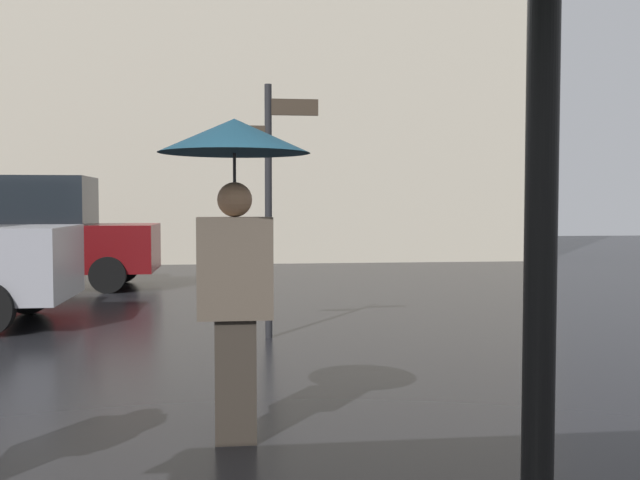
{
  "coord_description": "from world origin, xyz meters",
  "views": [
    {
      "loc": [
        -0.47,
        -2.75,
        1.51
      ],
      "look_at": [
        0.48,
        5.12,
        1.12
      ],
      "focal_mm": 40.8,
      "sensor_mm": 36.0,
      "label": 1
    }
  ],
  "objects": [
    {
      "name": "pedestrian_with_umbrella",
      "position": [
        -0.46,
        1.82,
        1.57
      ],
      "size": [
        0.95,
        0.95,
        2.04
      ],
      "rotation": [
        0.0,
        0.0,
        0.07
      ],
      "color": "#2A241E",
      "rests_on": "ground"
    },
    {
      "name": "parked_car_right",
      "position": [
        -3.99,
        10.69,
        0.99
      ],
      "size": [
        4.15,
        1.84,
        2.0
      ],
      "rotation": [
        0.0,
        0.0,
        2.98
      ],
      "color": "#590C0F",
      "rests_on": "ground"
    },
    {
      "name": "street_signpost",
      "position": [
        -0.06,
        5.39,
        1.73
      ],
      "size": [
        1.08,
        0.08,
        2.84
      ],
      "color": "black",
      "rests_on": "ground"
    }
  ]
}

